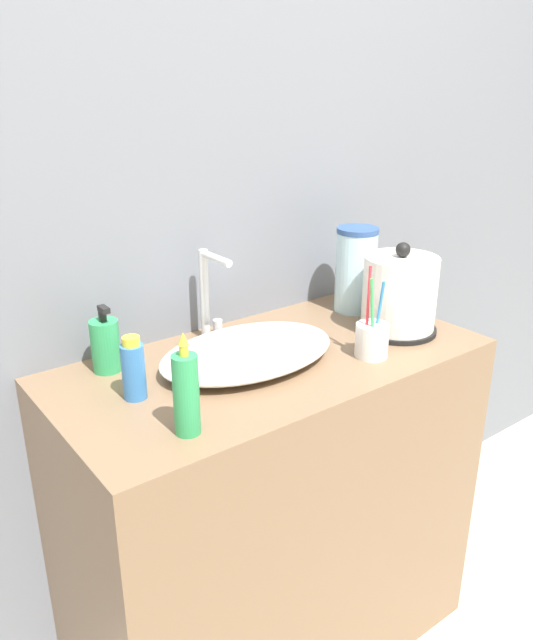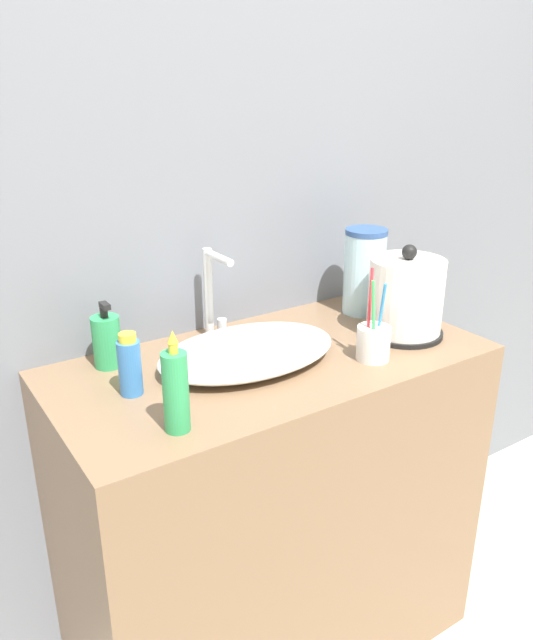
% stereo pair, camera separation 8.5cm
% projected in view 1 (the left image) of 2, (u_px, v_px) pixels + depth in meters
% --- Properties ---
extents(wall_back, '(6.00, 0.04, 2.60)m').
position_uv_depth(wall_back, '(204.00, 161.00, 1.50)').
color(wall_back, slate).
rests_on(wall_back, ground_plane).
extents(vanity_counter, '(1.03, 0.51, 0.88)m').
position_uv_depth(vanity_counter, '(272.00, 512.00, 1.61)').
color(vanity_counter, brown).
rests_on(vanity_counter, ground_plane).
extents(sink_basin, '(0.43, 0.28, 0.06)m').
position_uv_depth(sink_basin, '(248.00, 351.00, 1.42)').
color(sink_basin, white).
rests_on(sink_basin, vanity_counter).
extents(faucet, '(0.06, 0.12, 0.23)m').
position_uv_depth(faucet, '(209.00, 292.00, 1.52)').
color(faucet, silver).
rests_on(faucet, vanity_counter).
extents(electric_kettle, '(0.20, 0.20, 0.23)m').
position_uv_depth(electric_kettle, '(399.00, 297.00, 1.58)').
color(electric_kettle, black).
rests_on(electric_kettle, vanity_counter).
extents(toothbrush_cup, '(0.08, 0.08, 0.22)m').
position_uv_depth(toothbrush_cup, '(372.00, 339.00, 1.45)').
color(toothbrush_cup, silver).
rests_on(toothbrush_cup, vanity_counter).
extents(lotion_bottle, '(0.06, 0.06, 0.15)m').
position_uv_depth(lotion_bottle, '(105.00, 345.00, 1.37)').
color(lotion_bottle, '#2D9956').
rests_on(lotion_bottle, vanity_counter).
extents(shampoo_bottle, '(0.05, 0.05, 0.20)m').
position_uv_depth(shampoo_bottle, '(186.00, 393.00, 1.12)').
color(shampoo_bottle, '#2D9956').
rests_on(shampoo_bottle, vanity_counter).
extents(mouthwash_bottle, '(0.05, 0.05, 0.13)m').
position_uv_depth(mouthwash_bottle, '(133.00, 369.00, 1.25)').
color(mouthwash_bottle, '#3370B7').
rests_on(mouthwash_bottle, vanity_counter).
extents(water_pitcher, '(0.11, 0.11, 0.23)m').
position_uv_depth(water_pitcher, '(356.00, 270.00, 1.71)').
color(water_pitcher, '#B2DBEA').
rests_on(water_pitcher, vanity_counter).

